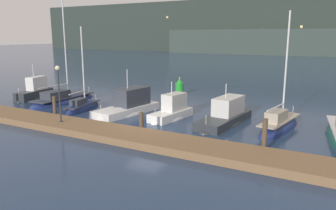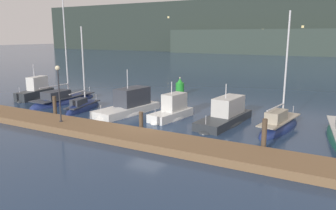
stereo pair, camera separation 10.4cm
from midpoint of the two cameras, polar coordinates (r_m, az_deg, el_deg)
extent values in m
plane|color=navy|center=(22.84, -3.84, -4.36)|extent=(400.00, 400.00, 0.00)
cube|color=brown|center=(20.93, -7.27, -5.31)|extent=(39.33, 2.80, 0.45)
cylinder|color=#4C3D2D|center=(27.30, -19.24, -0.38)|extent=(0.28, 0.28, 1.77)
cylinder|color=#4C3D2D|center=(22.10, -4.80, -3.00)|extent=(0.28, 0.28, 1.44)
cylinder|color=#4C3D2D|center=(18.96, 16.30, -5.18)|extent=(0.28, 0.28, 1.95)
ellipsoid|color=#2D3338|center=(36.71, -22.27, 1.02)|extent=(2.23, 5.09, 1.12)
cube|color=#2D3338|center=(36.63, -22.33, 1.70)|extent=(2.04, 4.59, 0.89)
cube|color=silver|center=(36.83, -21.96, 3.55)|extent=(1.32, 2.30, 1.35)
cube|color=black|center=(37.54, -21.01, 4.08)|extent=(0.90, 0.40, 0.60)
cylinder|color=silver|center=(36.38, -22.53, 5.54)|extent=(0.07, 0.07, 1.32)
cylinder|color=silver|center=(35.02, -24.64, 2.31)|extent=(0.04, 0.04, 0.60)
ellipsoid|color=navy|center=(33.82, -17.77, 0.48)|extent=(2.38, 7.94, 1.42)
cube|color=#333842|center=(33.73, -17.83, 1.35)|extent=(2.00, 6.67, 0.08)
cube|color=#333842|center=(33.02, -19.06, 1.74)|extent=(1.42, 2.54, 0.70)
cylinder|color=silver|center=(33.66, -17.55, 9.43)|extent=(0.12, 0.12, 9.41)
cylinder|color=silver|center=(32.80, -19.35, 3.14)|extent=(0.10, 3.47, 0.09)
cylinder|color=silver|center=(36.25, -13.69, 2.70)|extent=(0.04, 0.04, 0.50)
ellipsoid|color=navy|center=(29.93, -14.72, -0.79)|extent=(2.23, 5.22, 1.60)
cube|color=#333842|center=(29.83, -14.76, 0.09)|extent=(1.87, 4.39, 0.08)
cube|color=#333842|center=(29.27, -15.43, 0.48)|extent=(1.07, 1.74, 0.57)
cylinder|color=silver|center=(29.69, -14.69, 6.60)|extent=(0.12, 0.12, 6.72)
cylinder|color=silver|center=(28.99, -15.68, 2.11)|extent=(0.53, 2.29, 0.09)
cylinder|color=silver|center=(31.73, -12.56, 1.36)|extent=(0.04, 0.04, 0.50)
ellipsoid|color=white|center=(27.81, -7.26, -1.45)|extent=(3.21, 7.11, 1.36)
cube|color=white|center=(27.74, -7.27, -0.85)|extent=(2.93, 6.41, 0.60)
cube|color=#333842|center=(28.02, -6.36, 1.48)|extent=(1.96, 3.20, 1.49)
cube|color=black|center=(28.99, -4.54, 2.32)|extent=(1.41, 0.47, 0.66)
cylinder|color=silver|center=(27.38, -7.22, 4.49)|extent=(0.07, 0.07, 1.60)
cylinder|color=silver|center=(25.65, -11.74, -0.68)|extent=(0.04, 0.04, 0.60)
ellipsoid|color=white|center=(25.81, 0.38, -2.40)|extent=(2.26, 4.82, 1.11)
cube|color=white|center=(25.74, 0.38, -1.73)|extent=(2.07, 4.34, 0.63)
cube|color=silver|center=(25.89, 1.00, 0.57)|extent=(1.38, 2.18, 1.33)
cube|color=black|center=(26.59, 2.17, 1.31)|extent=(0.99, 0.40, 0.59)
cylinder|color=silver|center=(25.39, 0.51, 2.99)|extent=(0.07, 0.07, 0.98)
cylinder|color=silver|center=(24.10, -2.37, -1.18)|extent=(0.04, 0.04, 0.60)
ellipsoid|color=#2D3338|center=(24.73, 9.61, -3.22)|extent=(2.76, 7.02, 0.91)
cube|color=#2D3338|center=(24.66, 9.63, -2.54)|extent=(2.53, 6.32, 0.60)
cube|color=silver|center=(25.05, 10.37, -0.09)|extent=(1.71, 3.14, 1.31)
cube|color=black|center=(26.24, 11.62, 0.85)|extent=(1.26, 0.39, 0.59)
cylinder|color=silver|center=(24.34, 9.94, 2.42)|extent=(0.07, 0.07, 1.06)
cylinder|color=silver|center=(22.01, 6.51, -2.59)|extent=(0.04, 0.04, 0.60)
ellipsoid|color=navy|center=(24.20, 18.66, -4.03)|extent=(2.51, 6.38, 1.36)
cube|color=#A39984|center=(24.03, 18.76, -2.45)|extent=(2.11, 5.36, 0.08)
cube|color=#A39984|center=(23.25, 18.22, -1.85)|extent=(1.22, 2.11, 0.74)
cylinder|color=silver|center=(23.89, 19.76, 6.37)|extent=(0.12, 0.12, 7.36)
cylinder|color=silver|center=(22.88, 18.12, -0.34)|extent=(0.57, 2.93, 0.09)
cylinder|color=silver|center=(26.63, 20.86, -0.68)|extent=(0.04, 0.04, 0.50)
cylinder|color=green|center=(36.44, 1.91, 1.97)|extent=(1.38, 1.38, 0.16)
cylinder|color=green|center=(36.33, 1.92, 2.98)|extent=(0.92, 0.92, 1.14)
cone|color=green|center=(36.21, 1.93, 4.27)|extent=(0.64, 0.64, 0.50)
sphere|color=#F9EAB7|center=(36.17, 1.93, 4.74)|extent=(0.16, 0.16, 0.16)
cylinder|color=#2D2D33|center=(24.41, -18.23, -2.70)|extent=(0.24, 0.24, 0.06)
cylinder|color=#2D2D33|center=(24.04, -18.52, 1.52)|extent=(0.10, 0.10, 3.60)
sphere|color=#F9EAB7|center=(23.78, -18.83, 6.12)|extent=(0.32, 0.32, 0.32)
cube|color=#28332D|center=(128.08, 23.92, 12.57)|extent=(240.00, 16.00, 19.86)
cube|color=#F4DB8C|center=(136.45, -0.16, 15.05)|extent=(0.80, 0.10, 0.80)
cube|color=#F4DB8C|center=(120.36, 22.19, 12.51)|extent=(0.80, 0.10, 0.80)
cube|color=#F4DB8C|center=(122.62, 15.95, 12.43)|extent=(0.80, 0.10, 0.80)
cube|color=#F4DB8C|center=(124.47, 12.55, 9.99)|extent=(0.80, 0.10, 0.80)
camera|label=1|loc=(0.05, -90.12, -0.03)|focal=35.00mm
camera|label=2|loc=(0.05, 89.88, 0.03)|focal=35.00mm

